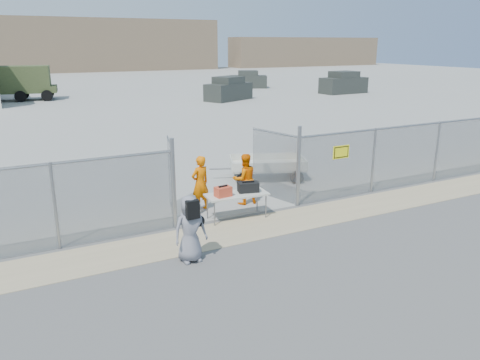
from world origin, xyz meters
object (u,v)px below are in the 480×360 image
security_worker_left (200,183)px  security_worker_right (245,179)px  folding_table (237,206)px  visitor (190,229)px  utility_trailer (267,168)px

security_worker_left → security_worker_right: 1.46m
folding_table → visitor: 2.94m
folding_table → security_worker_right: (0.80, 1.06, 0.43)m
security_worker_left → visitor: bearing=48.5°
security_worker_left → security_worker_right: (1.45, -0.08, -0.04)m
security_worker_left → utility_trailer: (3.51, 2.03, -0.41)m
security_worker_left → security_worker_right: size_ratio=1.05×
visitor → utility_trailer: 7.18m
security_worker_left → visitor: security_worker_left is taller
security_worker_left → utility_trailer: size_ratio=0.48×
visitor → folding_table: bearing=41.4°
security_worker_right → utility_trailer: (2.06, 2.11, -0.38)m
visitor → utility_trailer: visitor is taller
visitor → utility_trailer: size_ratio=0.45×
security_worker_left → utility_trailer: bearing=-165.2°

